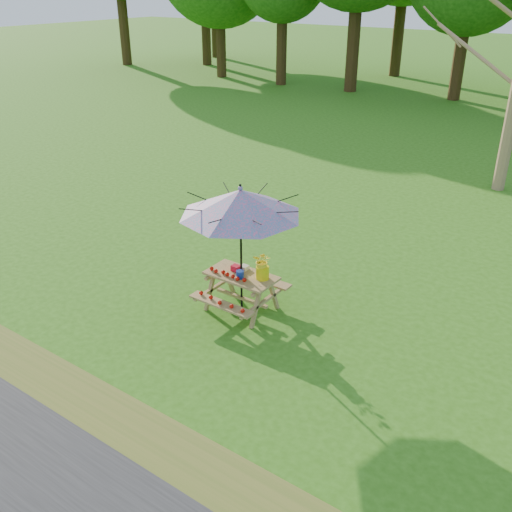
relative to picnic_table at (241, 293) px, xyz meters
The scene contains 7 objects.
ground 1.53m from the picnic_table, 160.51° to the right, with size 120.00×120.00×0.00m, color #2F6613.
drygrass_strip 3.60m from the picnic_table, 113.08° to the right, with size 120.00×1.20×0.01m, color olive.
picnic_table is the anchor object (origin of this frame).
patio_umbrella 1.62m from the picnic_table, 84.81° to the left, with size 2.28×2.28×2.25m.
produce_bins 0.40m from the picnic_table, 159.16° to the left, with size 0.35×0.42×0.13m.
tomatoes_row 0.44m from the picnic_table, 130.20° to the right, with size 0.77×0.13×0.07m, color red, non-canonical shape.
flower_bucket 0.71m from the picnic_table, 14.30° to the left, with size 0.36×0.33×0.48m.
Camera 1 is at (6.48, -6.20, 5.11)m, focal length 40.00 mm.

